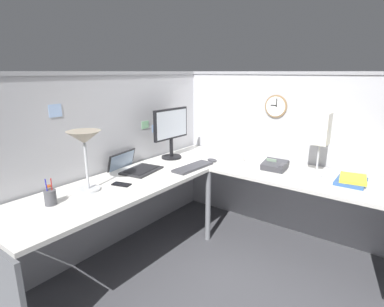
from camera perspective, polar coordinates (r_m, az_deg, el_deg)
name	(u,v)px	position (r m, az deg, el deg)	size (l,w,h in m)	color
ground_plane	(212,252)	(2.93, 3.78, -17.69)	(6.80, 6.80, 0.00)	#47474C
cubicle_wall_back	(112,161)	(2.90, -14.63, -1.29)	(2.57, 0.12, 1.58)	#B2B2B7
cubicle_wall_right	(283,152)	(3.24, 16.46, 0.26)	(0.12, 2.37, 1.58)	#B2B2B7
desk	(209,193)	(2.51, 3.11, -7.28)	(2.35, 2.15, 0.73)	silver
monitor	(171,129)	(3.06, -3.87, 4.46)	(0.46, 0.20, 0.50)	black
laptop	(133,167)	(2.80, -10.89, -2.48)	(0.40, 0.43, 0.22)	#232326
keyboard	(193,167)	(2.79, 0.19, -2.52)	(0.43, 0.14, 0.02)	#38383D
computer_mouse	(212,160)	(2.99, 3.73, -1.23)	(0.06, 0.10, 0.03)	#38383D
desk_lamp_dome	(84,142)	(2.31, -19.28, 1.97)	(0.24, 0.24, 0.44)	#B7BABF
pen_cup	(50,197)	(2.24, -24.72, -7.34)	(0.08, 0.08, 0.18)	#4C4C51
cell_phone	(121,184)	(2.45, -12.92, -5.59)	(0.07, 0.14, 0.01)	black
office_phone	(275,166)	(2.84, 15.16, -2.20)	(0.20, 0.21, 0.11)	#38383D
book_stack	(352,180)	(2.74, 27.44, -4.40)	(0.30, 0.23, 0.04)	#335999
desk_lamp_paper	(321,131)	(2.72, 22.73, 3.93)	(0.13, 0.13, 0.53)	#B7BABF
coffee_mug	(240,158)	(3.00, 8.86, -0.75)	(0.08, 0.08, 0.10)	silver
wall_clock	(276,106)	(3.14, 15.29, 8.42)	(0.04, 0.22, 0.22)	olive
pinned_note_leftmost	(155,128)	(3.16, -6.79, 4.68)	(0.10, 0.00, 0.08)	#99B7E5
pinned_note_middle	(55,111)	(2.47, -23.97, 7.24)	(0.10, 0.00, 0.09)	#99B7E5
pinned_note_rightmost	(145,125)	(3.05, -8.66, 5.27)	(0.09, 0.00, 0.07)	#8CCC99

